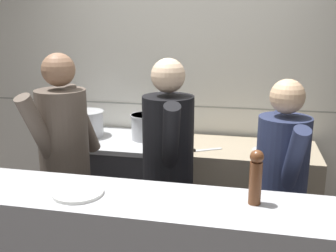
{
  "coord_description": "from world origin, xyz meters",
  "views": [
    {
      "loc": [
        0.63,
        -2.05,
        1.91
      ],
      "look_at": [
        0.03,
        0.74,
        1.15
      ],
      "focal_mm": 42.0,
      "sensor_mm": 36.0,
      "label": 1
    }
  ],
  "objects_px": {
    "stock_pot": "(87,123)",
    "chef_head_cook": "(65,161)",
    "oven_range": "(118,185)",
    "pepper_mill": "(256,176)",
    "plated_dish_main": "(78,192)",
    "chefs_knife": "(198,150)",
    "sauce_pot": "(146,126)",
    "chef_line": "(280,189)",
    "mixing_bowl_steel": "(271,145)",
    "chef_sous": "(168,169)"
  },
  "relations": [
    {
      "from": "mixing_bowl_steel",
      "to": "chef_line",
      "type": "xyz_separation_m",
      "value": [
        0.03,
        -0.74,
        -0.06
      ]
    },
    {
      "from": "oven_range",
      "to": "chef_head_cook",
      "type": "height_order",
      "value": "chef_head_cook"
    },
    {
      "from": "oven_range",
      "to": "sauce_pot",
      "type": "distance_m",
      "value": 0.63
    },
    {
      "from": "oven_range",
      "to": "chefs_knife",
      "type": "xyz_separation_m",
      "value": [
        0.76,
        -0.17,
        0.45
      ]
    },
    {
      "from": "mixing_bowl_steel",
      "to": "pepper_mill",
      "type": "relative_size",
      "value": 1.07
    },
    {
      "from": "oven_range",
      "to": "chef_head_cook",
      "type": "xyz_separation_m",
      "value": [
        -0.12,
        -0.75,
        0.5
      ]
    },
    {
      "from": "sauce_pot",
      "to": "chefs_knife",
      "type": "height_order",
      "value": "sauce_pot"
    },
    {
      "from": "chefs_knife",
      "to": "pepper_mill",
      "type": "height_order",
      "value": "pepper_mill"
    },
    {
      "from": "chef_line",
      "to": "mixing_bowl_steel",
      "type": "bearing_deg",
      "value": 79.69
    },
    {
      "from": "chefs_knife",
      "to": "chef_head_cook",
      "type": "relative_size",
      "value": 0.18
    },
    {
      "from": "plated_dish_main",
      "to": "pepper_mill",
      "type": "relative_size",
      "value": 0.95
    },
    {
      "from": "stock_pot",
      "to": "chefs_knife",
      "type": "relative_size",
      "value": 1.0
    },
    {
      "from": "mixing_bowl_steel",
      "to": "chef_head_cook",
      "type": "height_order",
      "value": "chef_head_cook"
    },
    {
      "from": "stock_pot",
      "to": "pepper_mill",
      "type": "relative_size",
      "value": 1.11
    },
    {
      "from": "pepper_mill",
      "to": "chef_line",
      "type": "relative_size",
      "value": 0.18
    },
    {
      "from": "stock_pot",
      "to": "sauce_pot",
      "type": "height_order",
      "value": "stock_pot"
    },
    {
      "from": "plated_dish_main",
      "to": "chef_head_cook",
      "type": "relative_size",
      "value": 0.16
    },
    {
      "from": "mixing_bowl_steel",
      "to": "plated_dish_main",
      "type": "height_order",
      "value": "plated_dish_main"
    },
    {
      "from": "plated_dish_main",
      "to": "chef_sous",
      "type": "xyz_separation_m",
      "value": [
        0.33,
        0.71,
        -0.11
      ]
    },
    {
      "from": "sauce_pot",
      "to": "chef_head_cook",
      "type": "relative_size",
      "value": 0.16
    },
    {
      "from": "oven_range",
      "to": "plated_dish_main",
      "type": "relative_size",
      "value": 3.83
    },
    {
      "from": "oven_range",
      "to": "stock_pot",
      "type": "xyz_separation_m",
      "value": [
        -0.29,
        0.02,
        0.57
      ]
    },
    {
      "from": "stock_pot",
      "to": "chef_head_cook",
      "type": "height_order",
      "value": "chef_head_cook"
    },
    {
      "from": "sauce_pot",
      "to": "plated_dish_main",
      "type": "distance_m",
      "value": 1.45
    },
    {
      "from": "stock_pot",
      "to": "chef_head_cook",
      "type": "distance_m",
      "value": 0.79
    },
    {
      "from": "oven_range",
      "to": "pepper_mill",
      "type": "height_order",
      "value": "pepper_mill"
    },
    {
      "from": "chef_head_cook",
      "to": "chef_line",
      "type": "xyz_separation_m",
      "value": [
        1.49,
        -0.02,
        -0.07
      ]
    },
    {
      "from": "sauce_pot",
      "to": "chef_line",
      "type": "bearing_deg",
      "value": -36.22
    },
    {
      "from": "plated_dish_main",
      "to": "pepper_mill",
      "type": "height_order",
      "value": "pepper_mill"
    },
    {
      "from": "chefs_knife",
      "to": "oven_range",
      "type": "bearing_deg",
      "value": 167.24
    },
    {
      "from": "plated_dish_main",
      "to": "chefs_knife",
      "type": "bearing_deg",
      "value": 69.71
    },
    {
      "from": "mixing_bowl_steel",
      "to": "stock_pot",
      "type": "bearing_deg",
      "value": 177.96
    },
    {
      "from": "chefs_knife",
      "to": "chef_head_cook",
      "type": "bearing_deg",
      "value": -146.71
    },
    {
      "from": "plated_dish_main",
      "to": "chef_head_cook",
      "type": "distance_m",
      "value": 0.8
    },
    {
      "from": "sauce_pot",
      "to": "mixing_bowl_steel",
      "type": "height_order",
      "value": "sauce_pot"
    },
    {
      "from": "oven_range",
      "to": "sauce_pot",
      "type": "relative_size",
      "value": 3.7
    },
    {
      "from": "sauce_pot",
      "to": "chef_line",
      "type": "relative_size",
      "value": 0.17
    },
    {
      "from": "oven_range",
      "to": "mixing_bowl_steel",
      "type": "relative_size",
      "value": 3.43
    },
    {
      "from": "sauce_pot",
      "to": "chefs_knife",
      "type": "bearing_deg",
      "value": -22.4
    },
    {
      "from": "oven_range",
      "to": "mixing_bowl_steel",
      "type": "height_order",
      "value": "mixing_bowl_steel"
    },
    {
      "from": "oven_range",
      "to": "chef_line",
      "type": "bearing_deg",
      "value": -29.52
    },
    {
      "from": "pepper_mill",
      "to": "chef_head_cook",
      "type": "bearing_deg",
      "value": 155.73
    },
    {
      "from": "mixing_bowl_steel",
      "to": "chef_line",
      "type": "distance_m",
      "value": 0.74
    },
    {
      "from": "pepper_mill",
      "to": "chef_sous",
      "type": "relative_size",
      "value": 0.17
    },
    {
      "from": "chefs_knife",
      "to": "plated_dish_main",
      "type": "height_order",
      "value": "plated_dish_main"
    },
    {
      "from": "oven_range",
      "to": "chefs_knife",
      "type": "bearing_deg",
      "value": -12.76
    },
    {
      "from": "plated_dish_main",
      "to": "mixing_bowl_steel",
      "type": "bearing_deg",
      "value": 53.24
    },
    {
      "from": "sauce_pot",
      "to": "chef_head_cook",
      "type": "xyz_separation_m",
      "value": [
        -0.39,
        -0.78,
        -0.07
      ]
    },
    {
      "from": "chefs_knife",
      "to": "chef_line",
      "type": "bearing_deg",
      "value": -44.76
    },
    {
      "from": "oven_range",
      "to": "mixing_bowl_steel",
      "type": "xyz_separation_m",
      "value": [
        1.33,
        -0.03,
        0.49
      ]
    }
  ]
}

